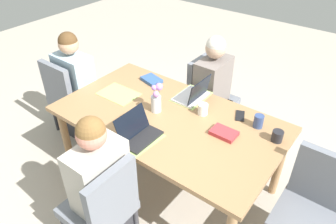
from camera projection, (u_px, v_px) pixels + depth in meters
ground_plane at (168, 178)px, 3.10m from camera, size 10.00×10.00×0.00m
dining_table at (168, 124)px, 2.71m from camera, size 1.91×1.08×0.75m
chair_far_left_near at (104, 206)px, 2.22m from camera, size 0.44×0.44×0.90m
person_far_left_near at (102, 193)px, 2.28m from camera, size 0.36×0.40×1.19m
chair_near_left_mid at (208, 94)px, 3.44m from camera, size 0.44×0.44×0.90m
person_near_left_mid at (211, 96)px, 3.34m from camera, size 0.36×0.40×1.19m
chair_head_right_left_far at (69, 95)px, 3.42m from camera, size 0.44×0.44×0.90m
person_head_right_left_far at (77, 91)px, 3.42m from camera, size 0.40×0.36×1.19m
chair_head_left_right_near at (312, 206)px, 2.22m from camera, size 0.44×0.44×0.90m
flower_vase at (156, 99)px, 2.68m from camera, size 0.09×0.12×0.26m
placemat_far_left_near at (138, 140)px, 2.42m from camera, size 0.28×0.37×0.00m
placemat_near_left_mid at (191, 97)px, 2.92m from camera, size 0.26×0.36×0.00m
placemat_head_right_left_far at (119, 94)px, 2.96m from camera, size 0.36×0.27×0.00m
laptop_far_left_near at (138, 133)px, 2.42m from camera, size 0.22×0.32×0.20m
laptop_near_left_mid at (193, 94)px, 2.88m from camera, size 0.22×0.32×0.21m
coffee_mug_near_left at (259, 121)px, 2.53m from camera, size 0.08×0.08×0.11m
coffee_mug_near_right at (277, 136)px, 2.39m from camera, size 0.08×0.08×0.09m
coffee_mug_centre_left at (203, 109)px, 2.68m from camera, size 0.09×0.09×0.10m
book_red_cover at (224, 133)px, 2.47m from camera, size 0.20×0.14×0.03m
book_blue_cover at (152, 80)px, 3.15m from camera, size 0.23×0.18×0.03m
phone_black at (240, 116)px, 2.67m from camera, size 0.13×0.17×0.01m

